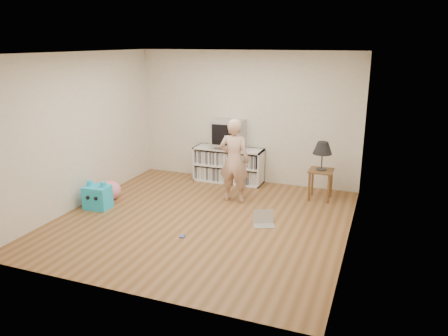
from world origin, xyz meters
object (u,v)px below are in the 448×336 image
Objects in this scene: plush_blue at (97,197)px; dvd_deck at (229,146)px; plush_pink at (110,190)px; person at (234,161)px; crt_tv at (229,133)px; laptop at (264,221)px; table_lamp at (323,149)px; side_table at (321,177)px; media_unit at (229,165)px.

dvd_deck is at bearing 49.02° from plush_blue.
plush_pink is at bearing -133.65° from dvd_deck.
person is 3.12× the size of plush_blue.
crt_tv is 2.54m from plush_pink.
table_lamp is at bearing 43.23° from laptop.
table_lamp is at bearing -156.84° from person.
crt_tv is at bearing 169.09° from side_table.
plush_blue is (-2.86, -0.33, 0.14)m from laptop.
side_table is (1.90, -0.37, -0.32)m from dvd_deck.
crt_tv is 2.43m from laptop.
plush_pink is (-2.92, 0.12, 0.11)m from laptop.
dvd_deck is 0.29m from crt_tv.
dvd_deck is at bearing 100.93° from laptop.
dvd_deck is 1.12m from person.
table_lamp is (1.90, -0.37, -0.08)m from crt_tv.
side_table is 1.39× the size of laptop.
laptop is 2.92m from plush_pink.
media_unit is 1.94m from side_table.
crt_tv is at bearing -90.00° from dvd_deck.
person is 2.32m from plush_pink.
crt_tv is 1.52× the size of laptop.
table_lamp is 1.29× the size of plush_pink.
dvd_deck is at bearing 168.99° from table_lamp.
laptop is at bearing -55.53° from crt_tv.
crt_tv reaches higher than side_table.
plush_pink is (-3.55, -1.36, -0.25)m from side_table.
table_lamp is 4.00m from plush_blue.
table_lamp is 3.88m from plush_pink.
person reaches higher than media_unit.
media_unit is at bearing 90.00° from dvd_deck.
person reaches higher than laptop.
crt_tv is (0.00, -0.02, 0.67)m from media_unit.
plush_pink is (-1.65, -1.73, -0.85)m from crt_tv.
plush_blue is (-1.59, -2.17, -0.82)m from crt_tv.
dvd_deck is at bearing 46.35° from plush_pink.
media_unit reaches higher than plush_pink.
media_unit reaches higher than laptop.
plush_blue is at bearing 27.97° from person.
media_unit is at bearing 168.53° from table_lamp.
table_lamp is at bearing 20.97° from plush_pink.
plush_blue is (-3.49, -1.81, -0.21)m from side_table.
crt_tv is 1.50× the size of plush_pink.
plush_blue is (-1.59, -2.19, -0.15)m from media_unit.
crt_tv reaches higher than laptop.
plush_blue is at bearing 163.11° from laptop.
plush_pink reaches higher than laptop.
plush_blue is 0.45m from plush_pink.
laptop is at bearing 1.74° from plush_blue.
crt_tv is at bearing 46.29° from plush_pink.
table_lamp reaches higher than dvd_deck.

